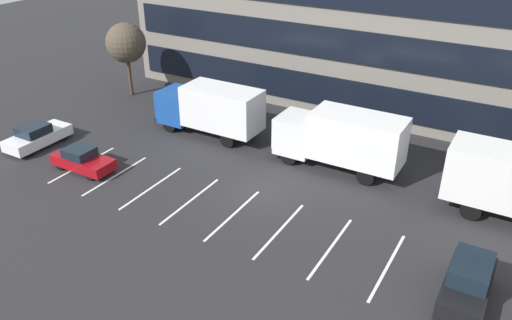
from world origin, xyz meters
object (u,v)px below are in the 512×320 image
at_px(sedan_white, 37,136).
at_px(bare_tree, 126,43).
at_px(box_truck_white, 341,138).
at_px(box_truck_blue, 210,108).
at_px(sedan_maroon, 82,160).
at_px(suv_black, 468,282).

bearing_deg(sedan_white, bare_tree, 96.78).
distance_m(box_truck_white, box_truck_blue, 9.59).
distance_m(box_truck_blue, bare_tree, 11.03).
bearing_deg(sedan_white, sedan_maroon, -9.11).
bearing_deg(bare_tree, box_truck_white, -9.34).
bearing_deg(sedan_maroon, suv_black, -0.09).
distance_m(sedan_white, bare_tree, 11.21).
relative_size(box_truck_blue, bare_tree, 1.29).
bearing_deg(box_truck_blue, sedan_maroon, -115.78).
bearing_deg(box_truck_white, sedan_maroon, -149.16).
height_order(sedan_white, bare_tree, bare_tree).
relative_size(box_truck_white, box_truck_blue, 1.03).
height_order(box_truck_blue, bare_tree, bare_tree).
xyz_separation_m(box_truck_white, box_truck_blue, (-9.58, 0.08, -0.06)).
xyz_separation_m(suv_black, sedan_white, (-27.59, 0.85, -0.17)).
bearing_deg(sedan_maroon, box_truck_white, 30.84).
height_order(box_truck_white, box_truck_blue, box_truck_white).
height_order(suv_black, bare_tree, bare_tree).
relative_size(sedan_maroon, bare_tree, 0.67).
relative_size(suv_black, sedan_white, 0.95).
xyz_separation_m(box_truck_blue, suv_black, (18.55, -8.18, -1.12)).
distance_m(box_truck_white, sedan_white, 20.04).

